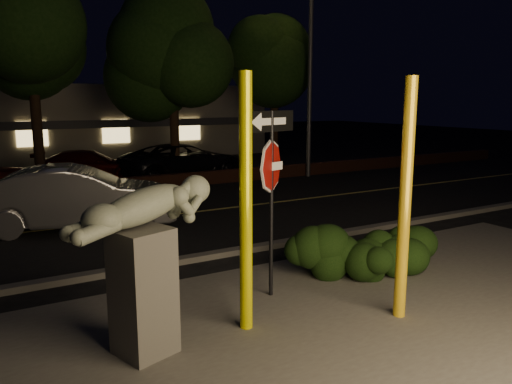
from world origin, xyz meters
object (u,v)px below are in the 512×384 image
signpost (271,167)px  streetlight (306,48)px  yellow_pole_left (246,206)px  parked_car_dark (184,161)px  yellow_pole_right (405,201)px  sculpture (144,251)px  silver_sedan (76,198)px  parked_car_darkred (89,165)px

signpost → streetlight: bearing=36.2°
yellow_pole_left → parked_car_dark: bearing=71.7°
yellow_pole_right → parked_car_dark: bearing=81.0°
sculpture → yellow_pole_left: bearing=-19.3°
silver_sedan → sculpture: bearing=-168.2°
streetlight → silver_sedan: streetlight is taller
sculpture → parked_car_dark: (5.90, 13.43, -0.65)m
parked_car_dark → signpost: bearing=158.4°
streetlight → sculpture: bearing=-122.4°
yellow_pole_left → parked_car_darkred: 14.99m
yellow_pole_right → parked_car_dark: 14.48m
silver_sedan → parked_car_dark: size_ratio=0.93×
yellow_pole_left → yellow_pole_right: size_ratio=1.01×
yellow_pole_left → parked_car_dark: yellow_pole_left is taller
yellow_pole_left → sculpture: size_ratio=1.62×
sculpture → streetlight: bearing=29.0°
parked_car_darkred → yellow_pole_right: bearing=-156.8°
streetlight → parked_car_dark: (-4.53, 2.19, -4.57)m
parked_car_darkred → sculpture: bearing=-170.4°
sculpture → streetlight: streetlight is taller
silver_sedan → parked_car_darkred: (1.93, 7.85, -0.19)m
yellow_pole_left → sculpture: yellow_pole_left is taller
signpost → streetlight: size_ratio=0.34×
yellow_pole_left → signpost: bearing=42.2°
yellow_pole_left → silver_sedan: 7.20m
yellow_pole_right → parked_car_dark: (2.27, 14.26, -1.06)m
signpost → parked_car_darkred: signpost is taller
streetlight → silver_sedan: size_ratio=1.83×
yellow_pole_left → sculpture: bearing=178.8°
signpost → streetlight: (8.06, 10.43, 3.12)m
signpost → yellow_pole_left: bearing=-153.9°
yellow_pole_right → parked_car_darkred: bearing=94.6°
signpost → sculpture: bearing=-177.1°
yellow_pole_right → signpost: bearing=127.4°
signpost → parked_car_darkred: 14.15m
streetlight → parked_car_dark: 6.79m
yellow_pole_left → parked_car_darkred: bearing=86.4°
yellow_pole_left → parked_car_darkred: size_ratio=0.87×
streetlight → parked_car_dark: streetlight is taller
yellow_pole_right → yellow_pole_left: bearing=159.8°
silver_sedan → streetlight: bearing=-51.7°
streetlight → parked_car_darkred: 10.00m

